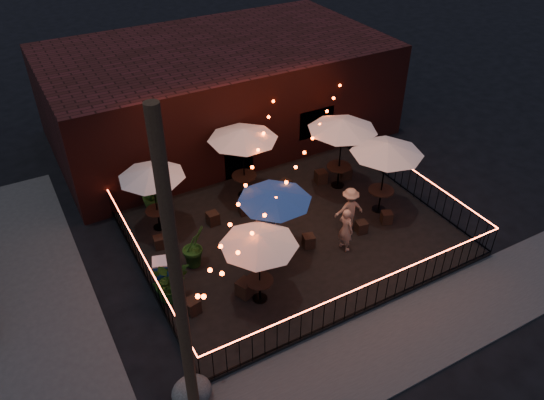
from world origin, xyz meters
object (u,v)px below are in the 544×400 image
Objects in this scene: cafe_table_1 at (151,173)px; boulder at (192,392)px; cooler at (166,272)px; cafe_table_0 at (259,241)px; cafe_table_4 at (387,149)px; cafe_table_3 at (243,135)px; utility_pole at (179,294)px; cafe_table_2 at (274,196)px; cafe_table_5 at (343,126)px.

boulder is (-1.52, -6.68, -1.98)m from cafe_table_1.
boulder is (-0.82, -4.00, -0.24)m from cooler.
cafe_table_1 reaches higher than cooler.
cafe_table_1 reaches higher than cafe_table_0.
cafe_table_4 reaches higher than cafe_table_0.
cafe_table_3 reaches higher than cafe_table_1.
cooler is at bearing 78.40° from boulder.
cafe_table_3 is (5.02, 7.40, -1.35)m from utility_pole.
cafe_table_5 is at bearing 29.57° from cafe_table_2.
cafe_table_0 reaches higher than cooler.
cafe_table_5 is at bearing -19.37° from cafe_table_3.
cafe_table_1 is at bearing 173.03° from cafe_table_5.
cafe_table_4 is (7.17, -2.81, 0.29)m from cafe_table_1.
cafe_table_3 is 3.50× the size of boulder.
utility_pole is 6.04m from cafe_table_2.
cafe_table_3 is (3.42, 0.35, 0.30)m from cafe_table_1.
cafe_table_2 is 3.90m from cooler.
cafe_table_0 is (3.02, 2.44, -1.67)m from utility_pole.
cafe_table_2 is at bearing 42.20° from utility_pole.
boulder is (-8.30, -5.85, -2.32)m from cafe_table_5.
cafe_table_2 is 0.89× the size of cafe_table_3.
boulder is at bearing -144.82° from cafe_table_5.
cafe_table_0 is 1.97m from cafe_table_2.
cafe_table_4 reaches higher than cooler.
cafe_table_2 is 4.47m from cafe_table_4.
cafe_table_0 is 6.56m from cafe_table_5.
cafe_table_5 is at bearing 35.18° from boulder.
cafe_table_5 is (5.36, 3.78, 0.36)m from cafe_table_0.
cafe_table_0 is 0.79× the size of cafe_table_3.
cafe_table_0 is at bearing 35.17° from boulder.
cafe_table_5 is at bearing 36.59° from utility_pole.
cafe_table_1 is 0.95× the size of cafe_table_5.
boulder is at bearing -125.12° from cafe_table_3.
utility_pole is at bearing -141.02° from cafe_table_0.
utility_pole is 9.84m from cafe_table_4.
cafe_table_3 is at bearing 78.59° from cafe_table_2.
cafe_table_2 is at bearing -49.01° from cafe_table_1.
cafe_table_3 is at bearing 68.01° from cafe_table_0.
utility_pole is 8.52× the size of boulder.
cafe_table_5 is 2.96× the size of boulder.
cafe_table_1 is 0.80× the size of cafe_table_3.
cafe_table_0 is 0.93× the size of cafe_table_5.
cafe_table_0 is at bearing 38.98° from utility_pole.
cafe_table_5 is (6.78, -0.83, 0.35)m from cafe_table_1.
cafe_table_3 is at bearing 54.88° from boulder.
cafe_table_5 is (3.36, -1.18, 0.04)m from cafe_table_3.
utility_pole is 2.74× the size of cafe_table_2.
utility_pole is 7.42m from cafe_table_1.
cafe_table_5 is at bearing -6.97° from cafe_table_1.
cafe_table_0 is 6.03m from cafe_table_4.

